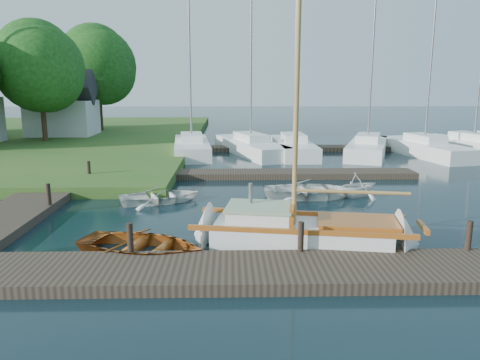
{
  "coord_description": "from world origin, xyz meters",
  "views": [
    {
      "loc": [
        -0.38,
        -16.76,
        4.68
      ],
      "look_at": [
        0.0,
        0.0,
        1.2
      ],
      "focal_mm": 35.0,
      "sensor_mm": 36.0,
      "label": 1
    }
  ],
  "objects_px": {
    "mooring_post_2": "(301,237)",
    "tree_3": "(40,67)",
    "sailboat": "(306,235)",
    "marina_boat_3": "(367,147)",
    "house_c": "(62,109)",
    "marina_boat_1": "(251,146)",
    "marina_boat_5": "(473,145)",
    "mooring_post_4": "(49,194)",
    "mooring_post_1": "(130,238)",
    "mooring_post_5": "(89,169)",
    "marina_boat_2": "(293,146)",
    "tree_7": "(98,66)",
    "tender_c": "(310,188)",
    "marina_boat_0": "(192,146)",
    "tender_a": "(160,194)",
    "mooring_post_3": "(469,235)",
    "dinghy": "(141,242)",
    "marina_boat_4": "(424,147)",
    "tender_d": "(358,183)"
  },
  "relations": [
    {
      "from": "house_c",
      "to": "mooring_post_1",
      "type": "bearing_deg",
      "value": -67.83
    },
    {
      "from": "tender_a",
      "to": "marina_boat_0",
      "type": "relative_size",
      "value": 0.3
    },
    {
      "from": "tree_7",
      "to": "house_c",
      "type": "bearing_deg",
      "value": -116.31
    },
    {
      "from": "marina_boat_4",
      "to": "house_c",
      "type": "height_order",
      "value": "marina_boat_4"
    },
    {
      "from": "mooring_post_3",
      "to": "marina_boat_4",
      "type": "height_order",
      "value": "marina_boat_4"
    },
    {
      "from": "sailboat",
      "to": "dinghy",
      "type": "height_order",
      "value": "sailboat"
    },
    {
      "from": "dinghy",
      "to": "tender_c",
      "type": "distance_m",
      "value": 8.72
    },
    {
      "from": "tender_c",
      "to": "marina_boat_1",
      "type": "bearing_deg",
      "value": 10.01
    },
    {
      "from": "mooring_post_5",
      "to": "sailboat",
      "type": "height_order",
      "value": "sailboat"
    },
    {
      "from": "mooring_post_1",
      "to": "mooring_post_2",
      "type": "relative_size",
      "value": 1.0
    },
    {
      "from": "tender_c",
      "to": "marina_boat_2",
      "type": "height_order",
      "value": "marina_boat_2"
    },
    {
      "from": "mooring_post_2",
      "to": "marina_boat_4",
      "type": "bearing_deg",
      "value": 59.32
    },
    {
      "from": "mooring_post_3",
      "to": "mooring_post_4",
      "type": "distance_m",
      "value": 13.93
    },
    {
      "from": "mooring_post_5",
      "to": "marina_boat_2",
      "type": "relative_size",
      "value": 0.07
    },
    {
      "from": "tender_a",
      "to": "tree_7",
      "type": "bearing_deg",
      "value": 0.46
    },
    {
      "from": "mooring_post_1",
      "to": "marina_boat_0",
      "type": "bearing_deg",
      "value": 89.72
    },
    {
      "from": "sailboat",
      "to": "marina_boat_0",
      "type": "xyz_separation_m",
      "value": [
        -4.74,
        18.11,
        0.22
      ]
    },
    {
      "from": "mooring_post_5",
      "to": "marina_boat_3",
      "type": "relative_size",
      "value": 0.07
    },
    {
      "from": "marina_boat_4",
      "to": "tree_7",
      "type": "distance_m",
      "value": 28.07
    },
    {
      "from": "marina_boat_5",
      "to": "tender_c",
      "type": "bearing_deg",
      "value": 111.21
    },
    {
      "from": "marina_boat_2",
      "to": "tree_3",
      "type": "xyz_separation_m",
      "value": [
        -17.87,
        4.0,
        5.24
      ]
    },
    {
      "from": "tree_3",
      "to": "mooring_post_5",
      "type": "bearing_deg",
      "value": -61.8
    },
    {
      "from": "sailboat",
      "to": "marina_boat_3",
      "type": "relative_size",
      "value": 0.92
    },
    {
      "from": "sailboat",
      "to": "dinghy",
      "type": "relative_size",
      "value": 2.7
    },
    {
      "from": "tree_7",
      "to": "marina_boat_3",
      "type": "bearing_deg",
      "value": -30.87
    },
    {
      "from": "mooring_post_1",
      "to": "marina_boat_3",
      "type": "distance_m",
      "value": 22.04
    },
    {
      "from": "dinghy",
      "to": "tender_d",
      "type": "height_order",
      "value": "tender_d"
    },
    {
      "from": "marina_boat_5",
      "to": "tender_d",
      "type": "bearing_deg",
      "value": 115.73
    },
    {
      "from": "marina_boat_5",
      "to": "marina_boat_4",
      "type": "bearing_deg",
      "value": 81.75
    },
    {
      "from": "tender_d",
      "to": "marina_boat_4",
      "type": "height_order",
      "value": "marina_boat_4"
    },
    {
      "from": "tender_c",
      "to": "marina_boat_0",
      "type": "xyz_separation_m",
      "value": [
        -5.87,
        12.15,
        0.17
      ]
    },
    {
      "from": "mooring_post_2",
      "to": "tree_3",
      "type": "xyz_separation_m",
      "value": [
        -15.5,
        23.05,
        5.11
      ]
    },
    {
      "from": "tender_c",
      "to": "house_c",
      "type": "relative_size",
      "value": 0.73
    },
    {
      "from": "dinghy",
      "to": "tree_7",
      "type": "bearing_deg",
      "value": 35.17
    },
    {
      "from": "mooring_post_1",
      "to": "tender_a",
      "type": "xyz_separation_m",
      "value": [
        -0.18,
        6.5,
        -0.37
      ]
    },
    {
      "from": "marina_boat_1",
      "to": "marina_boat_5",
      "type": "height_order",
      "value": "marina_boat_5"
    },
    {
      "from": "mooring_post_1",
      "to": "sailboat",
      "type": "bearing_deg",
      "value": 13.54
    },
    {
      "from": "sailboat",
      "to": "house_c",
      "type": "bearing_deg",
      "value": 130.93
    },
    {
      "from": "dinghy",
      "to": "marina_boat_2",
      "type": "relative_size",
      "value": 0.32
    },
    {
      "from": "tender_a",
      "to": "marina_boat_2",
      "type": "height_order",
      "value": "marina_boat_2"
    },
    {
      "from": "sailboat",
      "to": "marina_boat_3",
      "type": "bearing_deg",
      "value": 77.93
    },
    {
      "from": "marina_boat_5",
      "to": "house_c",
      "type": "distance_m",
      "value": 31.13
    },
    {
      "from": "marina_boat_0",
      "to": "tender_d",
      "type": "bearing_deg",
      "value": -152.55
    },
    {
      "from": "tender_d",
      "to": "marina_boat_2",
      "type": "height_order",
      "value": "marina_boat_2"
    },
    {
      "from": "marina_boat_3",
      "to": "tree_3",
      "type": "bearing_deg",
      "value": 99.41
    },
    {
      "from": "mooring_post_4",
      "to": "marina_boat_5",
      "type": "bearing_deg",
      "value": 31.59
    },
    {
      "from": "mooring_post_1",
      "to": "marina_boat_3",
      "type": "relative_size",
      "value": 0.07
    },
    {
      "from": "marina_boat_5",
      "to": "mooring_post_3",
      "type": "bearing_deg",
      "value": 130.91
    },
    {
      "from": "tender_d",
      "to": "marina_boat_5",
      "type": "height_order",
      "value": "marina_boat_5"
    },
    {
      "from": "tender_a",
      "to": "marina_boat_3",
      "type": "height_order",
      "value": "marina_boat_3"
    }
  ]
}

